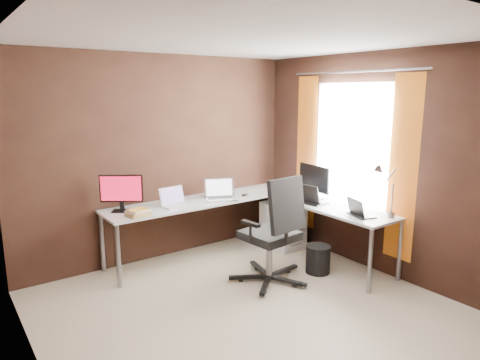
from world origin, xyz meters
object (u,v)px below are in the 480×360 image
laptop_silver (220,195)px  wastebasket (318,259)px  laptop_black_small (359,212)px  desk_lamp (384,185)px  laptop_black_big (309,199)px  office_chair (272,251)px  monitor_left (121,191)px  book_stack (138,213)px  monitor_right (314,180)px  laptop_white (175,202)px  drawer_pedestal (283,225)px

laptop_silver → wastebasket: size_ratio=1.41×
laptop_black_small → desk_lamp: (0.15, -0.18, 0.31)m
laptop_black_big → office_chair: (-0.77, -0.23, -0.43)m
laptop_silver → monitor_left: bearing=-165.4°
monitor_left → office_chair: 1.81m
laptop_black_big → wastebasket: (-0.18, -0.35, -0.62)m
wastebasket → laptop_silver: bearing=117.0°
book_stack → wastebasket: bearing=-31.0°
book_stack → office_chair: bearing=-38.8°
laptop_silver → laptop_black_big: 1.11m
laptop_black_small → laptop_silver: bearing=47.0°
monitor_right → monitor_left: bearing=72.2°
monitor_left → laptop_white: size_ratio=1.21×
laptop_silver → book_stack: bearing=-151.8°
drawer_pedestal → monitor_right: monitor_right is taller
monitor_right → desk_lamp: bearing=-175.0°
office_chair → laptop_black_small: bearing=-36.1°
laptop_silver → laptop_black_small: (0.81, -1.52, -0.01)m
monitor_right → desk_lamp: 1.01m
laptop_black_small → book_stack: (-1.95, 1.40, -0.01)m
drawer_pedestal → office_chair: (-0.83, -0.76, 0.05)m
drawer_pedestal → office_chair: 1.13m
monitor_right → laptop_white: size_ratio=1.53×
monitor_left → laptop_silver: bearing=27.5°
laptop_silver → laptop_white: bearing=-161.3°
laptop_black_small → desk_lamp: size_ratio=0.60×
drawer_pedestal → monitor_right: bearing=-74.7°
laptop_black_big → wastebasket: bearing=145.6°
book_stack → wastebasket: book_stack is taller
monitor_left → office_chair: size_ratio=0.35×
monitor_right → laptop_black_small: 0.86m
laptop_black_big → book_stack: size_ratio=1.47×
drawer_pedestal → book_stack: 2.03m
drawer_pedestal → desk_lamp: (0.13, -1.44, 0.79)m
monitor_left → office_chair: office_chair is taller
monitor_left → office_chair: (1.21, -1.20, -0.62)m
laptop_white → wastebasket: size_ratio=1.08×
monitor_right → office_chair: (-0.95, -0.33, -0.63)m
laptop_white → laptop_silver: bearing=-9.8°
desk_lamp → laptop_silver: bearing=96.9°
monitor_left → laptop_silver: (1.21, -0.17, -0.18)m
laptop_silver → laptop_black_small: size_ratio=1.31×
monitor_right → office_chair: size_ratio=0.44×
laptop_black_small → book_stack: 2.41m
monitor_left → laptop_black_big: 2.21m
monitor_left → office_chair: bearing=-9.5°
laptop_black_big → laptop_silver: bearing=36.7°
laptop_white → wastebasket: 1.81m
wastebasket → monitor_left: bearing=143.7°
laptop_white → office_chair: office_chair is taller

